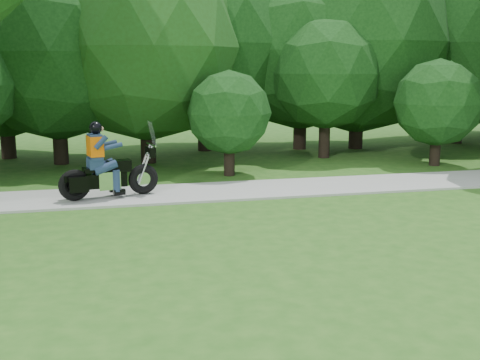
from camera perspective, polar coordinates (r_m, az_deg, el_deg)
name	(u,v)px	position (r m, az deg, el deg)	size (l,w,h in m)	color
walkway	(304,187)	(16.27, 6.10, -0.68)	(60.00, 2.20, 0.06)	#9F9F9A
tree_line	(309,52)	(23.13, 6.58, 12.01)	(40.08, 11.26, 7.50)	black
touring_motorcycle	(103,170)	(15.01, -12.87, 0.89)	(2.46, 1.12, 1.89)	black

